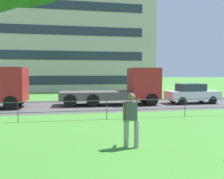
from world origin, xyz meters
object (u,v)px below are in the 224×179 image
at_px(flatbed_truck_left, 124,88).
at_px(car_white_far_right, 192,93).
at_px(apartment_building_background, 62,36).
at_px(person_thrower, 131,118).

height_order(flatbed_truck_left, car_white_far_right, flatbed_truck_left).
bearing_deg(apartment_building_background, car_white_far_right, -61.92).
xyz_separation_m(person_thrower, flatbed_truck_left, (2.24, 10.31, 0.29)).
distance_m(flatbed_truck_left, car_white_far_right, 5.35).
bearing_deg(flatbed_truck_left, person_thrower, -102.28).
bearing_deg(flatbed_truck_left, car_white_far_right, -3.05).
distance_m(person_thrower, car_white_far_right, 12.57).
height_order(person_thrower, car_white_far_right, person_thrower).
distance_m(flatbed_truck_left, apartment_building_background, 20.64).
xyz_separation_m(car_white_far_right, apartment_building_background, (-10.25, 19.22, 7.03)).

